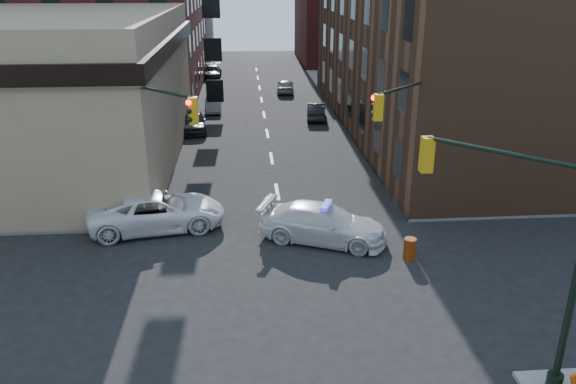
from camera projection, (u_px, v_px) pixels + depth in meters
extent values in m
plane|color=black|center=(293.00, 287.00, 21.23)|extent=(140.00, 140.00, 0.00)
cube|color=gray|center=(4.00, 106.00, 49.92)|extent=(34.00, 54.50, 0.15)
cube|color=gray|center=(504.00, 98.00, 53.32)|extent=(34.00, 54.50, 0.15)
cube|color=#543521|center=(445.00, 34.00, 40.55)|extent=(14.00, 34.00, 14.00)
cube|color=maroon|center=(360.00, 15.00, 73.96)|extent=(16.00, 16.00, 12.00)
cylinder|color=black|center=(554.00, 381.00, 15.73)|extent=(0.44, 0.44, 0.50)
cylinder|color=black|center=(506.00, 153.00, 14.83)|extent=(3.27, 3.27, 0.12)
cube|color=#BF8C0C|center=(427.00, 155.00, 16.37)|extent=(0.35, 0.35, 1.05)
sphere|color=#FF0C05|center=(431.00, 141.00, 16.40)|extent=(0.22, 0.22, 0.22)
sphere|color=black|center=(430.00, 152.00, 16.52)|extent=(0.22, 0.22, 0.22)
sphere|color=black|center=(429.00, 163.00, 16.64)|extent=(0.22, 0.22, 0.22)
cylinder|color=black|center=(130.00, 140.00, 25.07)|extent=(0.20, 0.20, 8.00)
cylinder|color=black|center=(138.00, 217.00, 26.43)|extent=(0.44, 0.44, 0.50)
cylinder|color=black|center=(156.00, 90.00, 22.80)|extent=(3.27, 3.27, 0.12)
cube|color=#BF8C0C|center=(193.00, 111.00, 21.62)|extent=(0.35, 0.35, 1.05)
sphere|color=#FF0C05|center=(188.00, 103.00, 21.34)|extent=(0.22, 0.22, 0.22)
sphere|color=black|center=(189.00, 111.00, 21.46)|extent=(0.22, 0.22, 0.22)
sphere|color=black|center=(190.00, 120.00, 21.58)|extent=(0.22, 0.22, 0.22)
cylinder|color=black|center=(427.00, 133.00, 26.08)|extent=(0.20, 0.20, 8.00)
cylinder|color=black|center=(420.00, 208.00, 27.44)|extent=(0.44, 0.44, 0.50)
cylinder|color=black|center=(407.00, 87.00, 23.57)|extent=(3.27, 3.27, 0.12)
cube|color=#BF8C0C|center=(378.00, 107.00, 22.16)|extent=(0.35, 0.35, 1.05)
sphere|color=#FF0C05|center=(374.00, 98.00, 22.17)|extent=(0.22, 0.22, 0.22)
sphere|color=black|center=(373.00, 106.00, 22.29)|extent=(0.22, 0.22, 0.22)
sphere|color=black|center=(373.00, 114.00, 22.40)|extent=(0.22, 0.22, 0.22)
cylinder|color=black|center=(357.00, 101.00, 45.41)|extent=(0.24, 0.24, 2.60)
sphere|color=#986016|center=(358.00, 76.00, 44.66)|extent=(3.00, 3.00, 3.00)
cylinder|color=black|center=(341.00, 83.00, 52.84)|extent=(0.24, 0.24, 2.60)
sphere|color=#986016|center=(342.00, 61.00, 52.09)|extent=(3.00, 3.00, 3.00)
imported|color=silver|center=(323.00, 223.00, 24.68)|extent=(6.09, 4.22, 1.64)
imported|color=white|center=(157.00, 211.00, 25.87)|extent=(6.57, 3.88, 1.71)
imported|color=black|center=(193.00, 121.00, 41.99)|extent=(2.30, 4.65, 1.52)
imported|color=gray|center=(213.00, 104.00, 48.17)|extent=(1.43, 3.91, 1.28)
imported|color=black|center=(212.00, 72.00, 63.63)|extent=(2.15, 4.93, 1.41)
imported|color=black|center=(316.00, 111.00, 45.62)|extent=(1.94, 4.21, 1.34)
imported|color=gray|center=(285.00, 86.00, 55.77)|extent=(1.95, 4.18, 1.39)
imported|color=black|center=(64.00, 188.00, 27.86)|extent=(0.78, 0.58, 1.96)
imported|color=black|center=(59.00, 207.00, 26.10)|extent=(0.90, 0.78, 1.58)
imported|color=black|center=(6.00, 202.00, 26.49)|extent=(1.03, 0.51, 1.70)
cylinder|color=#C54209|center=(410.00, 249.00, 23.17)|extent=(0.58, 0.58, 0.93)
cylinder|color=#CA3909|center=(165.00, 218.00, 25.97)|extent=(0.72, 0.72, 1.01)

